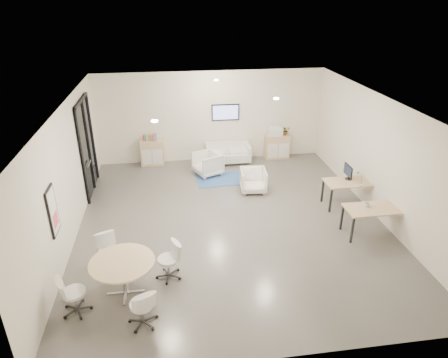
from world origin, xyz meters
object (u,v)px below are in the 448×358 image
sideboard_left (152,153)px  loveseat (228,154)px  round_table (122,265)px  desk_front (374,211)px  sideboard_right (277,146)px  armchair_left (208,163)px  desk_rear (350,184)px  armchair_right (253,180)px

sideboard_left → loveseat: (2.69, -0.16, -0.13)m
loveseat → round_table: 7.30m
desk_front → round_table: bearing=-167.3°
sideboard_right → desk_front: sideboard_right is taller
armchair_left → sideboard_left: bearing=-145.0°
armchair_left → round_table: size_ratio=0.65×
desk_rear → desk_front: bearing=-92.9°
loveseat → desk_rear: size_ratio=1.08×
sideboard_left → armchair_left: (1.85, -1.12, -0.03)m
desk_rear → round_table: bearing=-155.0°
armchair_right → loveseat: bearing=104.4°
loveseat → desk_front: bearing=-61.0°
armchair_right → round_table: round_table is taller
loveseat → round_table: bearing=-115.4°
loveseat → sideboard_left: bearing=176.6°
armchair_right → round_table: 5.48m
loveseat → armchair_left: (-0.83, -0.96, 0.10)m
sideboard_left → sideboard_right: size_ratio=1.02×
sideboard_left → desk_front: size_ratio=0.63×
armchair_right → desk_rear: bearing=-22.0°
round_table → armchair_left: bearing=67.8°
desk_rear → sideboard_left: bearing=145.2°
sideboard_left → sideboard_right: (4.54, -0.01, -0.01)m
sideboard_right → armchair_right: bearing=-119.1°
sideboard_left → desk_rear: sideboard_left is taller
armchair_right → desk_rear: armchair_right is taller
loveseat → armchair_right: bearing=-80.1°
sideboard_left → loveseat: bearing=-3.5°
armchair_left → loveseat: bearing=115.0°
desk_rear → armchair_left: bearing=143.7°
sideboard_left → armchair_left: size_ratio=1.07×
sideboard_right → armchair_right: 2.95m
armchair_left → armchair_right: size_ratio=1.07×
sideboard_right → round_table: 8.39m
armchair_right → armchair_left: bearing=135.2°
desk_front → round_table: size_ratio=1.11×
round_table → sideboard_left: bearing=86.2°
armchair_left → armchair_right: (1.26, -1.46, -0.03)m
armchair_left → round_table: bearing=-46.1°
sideboard_left → sideboard_right: 4.54m
desk_front → round_table: 6.17m
round_table → sideboard_right: bearing=53.5°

